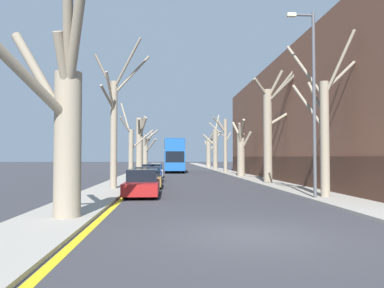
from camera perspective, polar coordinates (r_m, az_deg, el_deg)
ground_plane at (r=10.41m, az=8.58°, el=-13.55°), size 300.00×300.00×0.00m
sidewalk_left at (r=60.12m, az=-7.27°, el=-3.90°), size 2.56×120.00×0.12m
sidewalk_right at (r=60.54m, az=3.94°, el=-3.90°), size 2.56×120.00×0.12m
building_facade_right at (r=36.67m, az=19.30°, el=3.13°), size 10.08×39.14×10.59m
kerb_line_stripe at (r=60.05m, az=-5.88°, el=-3.96°), size 0.24×120.00×0.01m
street_tree_left_0 at (r=12.89m, az=-18.88°, el=3.01°), size 2.96×3.20×7.29m
street_tree_left_1 at (r=24.01m, az=-11.72°, el=3.01°), size 3.43×2.20×9.28m
street_tree_left_2 at (r=34.26m, az=-9.26°, el=-0.84°), size 3.11×3.24×7.16m
street_tree_left_3 at (r=45.96m, az=-8.00°, el=0.09°), size 1.48×2.84×6.93m
street_tree_left_4 at (r=56.94m, az=-7.01°, el=-1.18°), size 2.39×2.85×6.28m
street_tree_right_0 at (r=19.88m, az=19.40°, el=2.60°), size 2.90×2.94×8.23m
street_tree_right_1 at (r=29.81m, az=11.72°, el=2.30°), size 3.78×2.34×8.78m
street_tree_right_2 at (r=39.20m, az=7.47°, el=-0.99°), size 1.67×4.12×5.92m
street_tree_right_3 at (r=49.55m, az=5.00°, el=0.09°), size 3.03×2.99×7.31m
street_tree_right_4 at (r=60.56m, az=3.55°, el=-0.47°), size 3.32×2.13×9.06m
street_tree_right_5 at (r=71.03m, az=2.65°, el=-0.97°), size 3.07×2.64×7.46m
double_decker_bus at (r=51.46m, az=-2.73°, el=-1.50°), size 2.61×10.29×4.46m
parked_car_0 at (r=20.36m, az=-7.56°, el=-5.97°), size 1.76×4.60×1.43m
parked_car_1 at (r=25.75m, az=-6.75°, el=-5.15°), size 1.87×3.96×1.40m
parked_car_2 at (r=31.80m, az=-6.17°, el=-4.49°), size 1.72×4.56×1.48m
parked_car_3 at (r=38.43m, az=-5.74°, el=-4.11°), size 1.74×4.30×1.38m
lamp_post at (r=19.35m, az=17.87°, el=7.01°), size 1.40×0.20×9.22m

